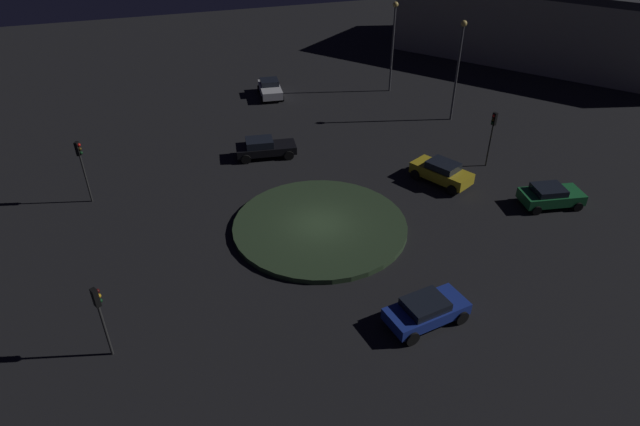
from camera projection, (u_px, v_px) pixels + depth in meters
name	position (u px, v px, depth m)	size (l,w,h in m)	color
ground_plane	(320.00, 228.00, 32.74)	(115.40, 115.40, 0.00)	black
roundabout_island	(320.00, 226.00, 32.66)	(10.53, 10.53, 0.32)	#2D4228
car_white	(270.00, 88.00, 50.53)	(4.17, 2.44, 1.47)	white
car_black	(264.00, 147.00, 40.16)	(2.41, 4.58, 1.46)	black
car_yellow	(442.00, 172.00, 36.91)	(4.49, 3.44, 1.56)	gold
car_green	(551.00, 195.00, 34.50)	(2.58, 4.11, 1.38)	#1E7238
car_blue	(426.00, 310.00, 25.72)	(2.57, 4.25, 1.38)	#1E38A5
traffic_light_southeast	(100.00, 309.00, 22.93)	(0.37, 0.40, 3.85)	#2D2D2D
traffic_light_north	(492.00, 129.00, 37.77)	(0.35, 0.39, 4.11)	#2D2D2D
traffic_light_southwest	(81.00, 160.00, 33.63)	(0.37, 0.40, 4.26)	#2D2D2D
streetlamp_northwest	(459.00, 59.00, 43.52)	(0.49, 0.49, 8.26)	#4C4C51
streetlamp_northwest_near	(393.00, 36.00, 49.23)	(0.50, 0.50, 8.19)	#4C4C51
store_building	(553.00, 20.00, 58.79)	(32.99, 29.91, 7.97)	#ADA893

